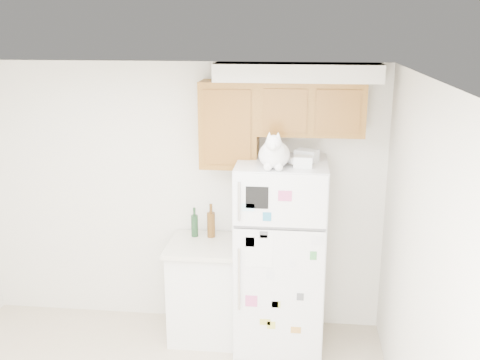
# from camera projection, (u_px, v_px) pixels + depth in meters

# --- Properties ---
(room_shell) EXTENTS (3.84, 4.04, 2.52)m
(room_shell) POSITION_uv_depth(u_px,v_px,m) (137.00, 214.00, 3.49)
(room_shell) COLOR silver
(room_shell) RESTS_ON ground_plane
(refrigerator) EXTENTS (0.76, 0.78, 1.70)m
(refrigerator) POSITION_uv_depth(u_px,v_px,m) (280.00, 256.00, 4.92)
(refrigerator) COLOR white
(refrigerator) RESTS_ON ground_plane
(base_counter) EXTENTS (0.64, 0.64, 0.92)m
(base_counter) POSITION_uv_depth(u_px,v_px,m) (205.00, 289.00, 5.17)
(base_counter) COLOR white
(base_counter) RESTS_ON ground_plane
(cat) EXTENTS (0.31, 0.45, 0.32)m
(cat) POSITION_uv_depth(u_px,v_px,m) (274.00, 153.00, 4.48)
(cat) COLOR white
(cat) RESTS_ON refrigerator
(storage_box_back) EXTENTS (0.22, 0.19, 0.10)m
(storage_box_back) POSITION_uv_depth(u_px,v_px,m) (307.00, 156.00, 4.71)
(storage_box_back) COLOR white
(storage_box_back) RESTS_ON refrigerator
(storage_box_front) EXTENTS (0.15, 0.12, 0.09)m
(storage_box_front) POSITION_uv_depth(u_px,v_px,m) (303.00, 162.00, 4.52)
(storage_box_front) COLOR white
(storage_box_front) RESTS_ON refrigerator
(bottle_green) EXTENTS (0.06, 0.06, 0.28)m
(bottle_green) POSITION_uv_depth(u_px,v_px,m) (195.00, 222.00, 5.16)
(bottle_green) COLOR #19381E
(bottle_green) RESTS_ON base_counter
(bottle_amber) EXTENTS (0.07, 0.07, 0.32)m
(bottle_amber) POSITION_uv_depth(u_px,v_px,m) (211.00, 220.00, 5.14)
(bottle_amber) COLOR #593814
(bottle_amber) RESTS_ON base_counter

